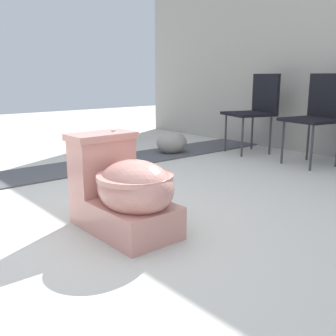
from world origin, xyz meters
TOP-DOWN VIEW (x-y plane):
  - ground_plane at (0.00, 0.00)m, footprint 14.00×14.00m
  - gravel_strip at (-1.29, 0.50)m, footprint 0.56×8.00m
  - toilet at (0.22, 0.04)m, footprint 0.64×0.39m
  - folding_chair_left at (-0.75, 2.38)m, footprint 0.56×0.56m
  - folding_chair_middle at (-0.01, 2.34)m, footprint 0.51×0.51m
  - boulder_near at (-1.27, 1.63)m, footprint 0.37×0.41m

SIDE VIEW (x-z plane):
  - ground_plane at x=0.00m, z-range 0.00..0.00m
  - gravel_strip at x=-1.29m, z-range 0.00..0.01m
  - boulder_near at x=-1.27m, z-range 0.00..0.24m
  - toilet at x=0.22m, z-range -0.04..0.48m
  - folding_chair_left at x=-0.75m, z-range 0.09..0.93m
  - folding_chair_middle at x=-0.01m, z-range 0.09..0.93m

